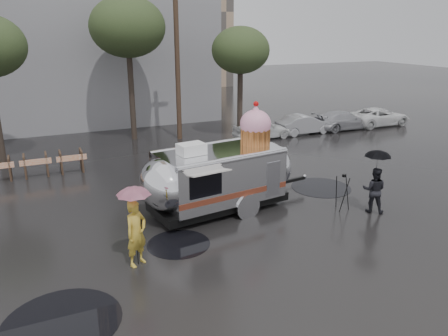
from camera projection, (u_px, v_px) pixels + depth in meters
name	position (u px, v px, depth m)	size (l,w,h in m)	color
ground	(251.00, 250.00, 12.99)	(120.00, 120.00, 0.00)	black
puddles	(211.00, 226.00, 14.53)	(13.11, 8.34, 0.01)	black
grey_building	(42.00, 25.00, 30.30)	(22.00, 12.00, 13.00)	slate
utility_pole	(177.00, 59.00, 24.72)	(1.60, 0.28, 9.00)	#473323
tree_mid	(127.00, 27.00, 24.09)	(4.20, 4.20, 8.03)	#382D26
tree_right	(240.00, 51.00, 25.09)	(3.36, 3.36, 6.42)	#382D26
barricade_row	(36.00, 165.00, 19.33)	(4.30, 0.80, 1.00)	#473323
parked_cars	(328.00, 120.00, 27.80)	(13.20, 1.90, 1.50)	silver
airstream_trailer	(221.00, 173.00, 15.51)	(7.19, 3.35, 3.90)	silver
person_left	(136.00, 233.00, 11.92)	(0.68, 0.45, 1.90)	gold
umbrella_pink	(134.00, 200.00, 11.62)	(1.14, 1.14, 2.32)	pink
person_right	(374.00, 190.00, 15.45)	(0.79, 0.44, 1.65)	black
umbrella_black	(377.00, 160.00, 15.12)	(1.12, 1.12, 2.31)	black
tripod	(343.00, 189.00, 15.64)	(0.52, 0.56, 1.36)	black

